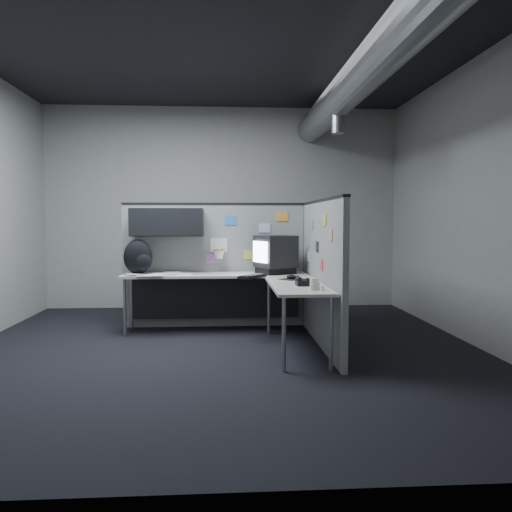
{
  "coord_description": "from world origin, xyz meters",
  "views": [
    {
      "loc": [
        0.01,
        -5.26,
        1.39
      ],
      "look_at": [
        0.38,
        0.35,
        1.0
      ],
      "focal_mm": 35.0,
      "sensor_mm": 36.0,
      "label": 1
    }
  ],
  "objects": [
    {
      "name": "phone",
      "position": [
        0.84,
        -0.21,
        0.76
      ],
      "size": [
        0.18,
        0.2,
        0.09
      ],
      "rotation": [
        0.0,
        0.0,
        -0.16
      ],
      "color": "black",
      "rests_on": "desk"
    },
    {
      "name": "keyboard",
      "position": [
        0.34,
        0.51,
        0.75
      ],
      "size": [
        0.36,
        0.4,
        0.04
      ],
      "rotation": [
        0.0,
        0.0,
        0.1
      ],
      "color": "black",
      "rests_on": "desk"
    },
    {
      "name": "partition_right",
      "position": [
        1.1,
        0.22,
        0.82
      ],
      "size": [
        0.07,
        2.23,
        1.63
      ],
      "color": "gray",
      "rests_on": "ground"
    },
    {
      "name": "papers",
      "position": [
        -0.79,
        0.91,
        0.74
      ],
      "size": [
        0.87,
        0.62,
        0.02
      ],
      "rotation": [
        0.0,
        0.0,
        0.28
      ],
      "color": "white",
      "rests_on": "desk"
    },
    {
      "name": "desk",
      "position": [
        0.15,
        0.7,
        0.61
      ],
      "size": [
        2.31,
        2.11,
        0.73
      ],
      "color": "#BDB5AA",
      "rests_on": "ground"
    },
    {
      "name": "bottles",
      "position": [
        0.89,
        -0.57,
        0.77
      ],
      "size": [
        0.14,
        0.17,
        0.09
      ],
      "rotation": [
        0.0,
        0.0,
        0.01
      ],
      "color": "silver",
      "rests_on": "desk"
    },
    {
      "name": "backpack",
      "position": [
        -1.04,
        0.96,
        0.94
      ],
      "size": [
        0.41,
        0.37,
        0.43
      ],
      "rotation": [
        0.0,
        0.0,
        0.29
      ],
      "color": "black",
      "rests_on": "desk"
    },
    {
      "name": "cup",
      "position": [
        0.88,
        -0.54,
        0.79
      ],
      "size": [
        0.1,
        0.1,
        0.11
      ],
      "primitive_type": "cylinder",
      "rotation": [
        0.0,
        0.0,
        -0.21
      ],
      "color": "beige",
      "rests_on": "desk"
    },
    {
      "name": "partition_back",
      "position": [
        -0.25,
        1.23,
        1.0
      ],
      "size": [
        2.44,
        0.42,
        1.63
      ],
      "color": "gray",
      "rests_on": "ground"
    },
    {
      "name": "monitor",
      "position": [
        0.66,
        0.96,
        0.98
      ],
      "size": [
        0.56,
        0.56,
        0.48
      ],
      "rotation": [
        0.0,
        0.0,
        -0.33
      ],
      "color": "black",
      "rests_on": "desk"
    },
    {
      "name": "room",
      "position": [
        0.56,
        0.0,
        2.1
      ],
      "size": [
        5.62,
        5.62,
        3.22
      ],
      "color": "black",
      "rests_on": "ground"
    },
    {
      "name": "mouse",
      "position": [
        0.78,
        0.32,
        0.75
      ],
      "size": [
        0.31,
        0.31,
        0.05
      ],
      "rotation": [
        0.0,
        0.0,
        -0.03
      ],
      "color": "black",
      "rests_on": "desk"
    }
  ]
}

